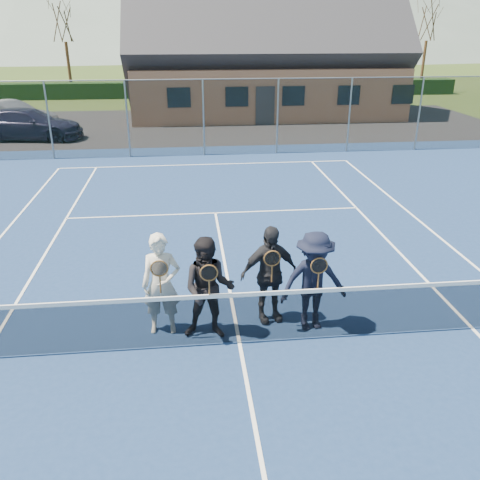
{
  "coord_description": "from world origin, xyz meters",
  "views": [
    {
      "loc": [
        -0.76,
        -7.13,
        4.93
      ],
      "look_at": [
        0.17,
        1.5,
        1.25
      ],
      "focal_mm": 38.0,
      "sensor_mm": 36.0,
      "label": 1
    }
  ],
  "objects_px": {
    "tennis_net": "(239,316)",
    "car_c": "(29,124)",
    "player_c": "(269,274)",
    "car_b": "(10,117)",
    "player_a": "(161,284)",
    "player_b": "(209,289)",
    "player_d": "(314,282)",
    "clubhouse": "(264,43)"
  },
  "relations": [
    {
      "from": "car_c",
      "to": "player_a",
      "type": "height_order",
      "value": "player_a"
    },
    {
      "from": "clubhouse",
      "to": "player_d",
      "type": "height_order",
      "value": "clubhouse"
    },
    {
      "from": "tennis_net",
      "to": "clubhouse",
      "type": "height_order",
      "value": "clubhouse"
    },
    {
      "from": "tennis_net",
      "to": "player_d",
      "type": "relative_size",
      "value": 6.49
    },
    {
      "from": "tennis_net",
      "to": "clubhouse",
      "type": "bearing_deg",
      "value": 80.54
    },
    {
      "from": "tennis_net",
      "to": "player_a",
      "type": "height_order",
      "value": "player_a"
    },
    {
      "from": "player_c",
      "to": "player_d",
      "type": "relative_size",
      "value": 1.0
    },
    {
      "from": "player_b",
      "to": "player_d",
      "type": "height_order",
      "value": "same"
    },
    {
      "from": "clubhouse",
      "to": "player_a",
      "type": "distance_m",
      "value": 24.26
    },
    {
      "from": "player_a",
      "to": "car_c",
      "type": "bearing_deg",
      "value": 111.46
    },
    {
      "from": "tennis_net",
      "to": "player_b",
      "type": "xyz_separation_m",
      "value": [
        -0.48,
        0.27,
        0.38
      ]
    },
    {
      "from": "car_c",
      "to": "tennis_net",
      "type": "distance_m",
      "value": 19.23
    },
    {
      "from": "car_b",
      "to": "car_c",
      "type": "bearing_deg",
      "value": -123.18
    },
    {
      "from": "clubhouse",
      "to": "player_c",
      "type": "xyz_separation_m",
      "value": [
        -3.4,
        -23.3,
        -3.07
      ]
    },
    {
      "from": "player_d",
      "to": "player_c",
      "type": "bearing_deg",
      "value": 153.57
    },
    {
      "from": "tennis_net",
      "to": "player_d",
      "type": "bearing_deg",
      "value": 14.6
    },
    {
      "from": "car_b",
      "to": "tennis_net",
      "type": "distance_m",
      "value": 21.51
    },
    {
      "from": "car_c",
      "to": "player_c",
      "type": "bearing_deg",
      "value": -145.39
    },
    {
      "from": "player_d",
      "to": "tennis_net",
      "type": "bearing_deg",
      "value": -165.4
    },
    {
      "from": "car_b",
      "to": "tennis_net",
      "type": "height_order",
      "value": "car_b"
    },
    {
      "from": "player_a",
      "to": "player_b",
      "type": "height_order",
      "value": "same"
    },
    {
      "from": "car_c",
      "to": "player_b",
      "type": "xyz_separation_m",
      "value": [
        7.46,
        -17.24,
        0.22
      ]
    },
    {
      "from": "player_a",
      "to": "player_d",
      "type": "relative_size",
      "value": 1.0
    },
    {
      "from": "player_a",
      "to": "player_b",
      "type": "bearing_deg",
      "value": -17.3
    },
    {
      "from": "player_c",
      "to": "player_d",
      "type": "height_order",
      "value": "same"
    },
    {
      "from": "player_d",
      "to": "car_b",
      "type": "bearing_deg",
      "value": 119.17
    },
    {
      "from": "tennis_net",
      "to": "car_c",
      "type": "bearing_deg",
      "value": 114.4
    },
    {
      "from": "car_c",
      "to": "player_b",
      "type": "height_order",
      "value": "player_b"
    },
    {
      "from": "clubhouse",
      "to": "player_b",
      "type": "xyz_separation_m",
      "value": [
        -4.48,
        -23.73,
        -3.07
      ]
    },
    {
      "from": "car_c",
      "to": "player_a",
      "type": "bearing_deg",
      "value": -150.85
    },
    {
      "from": "tennis_net",
      "to": "player_d",
      "type": "height_order",
      "value": "player_d"
    },
    {
      "from": "clubhouse",
      "to": "player_a",
      "type": "bearing_deg",
      "value": -102.63
    },
    {
      "from": "car_c",
      "to": "player_c",
      "type": "relative_size",
      "value": 2.7
    },
    {
      "from": "player_b",
      "to": "player_c",
      "type": "xyz_separation_m",
      "value": [
        1.08,
        0.43,
        0.0
      ]
    },
    {
      "from": "tennis_net",
      "to": "player_a",
      "type": "xyz_separation_m",
      "value": [
        -1.26,
        0.51,
        0.38
      ]
    },
    {
      "from": "car_c",
      "to": "player_a",
      "type": "relative_size",
      "value": 2.7
    },
    {
      "from": "car_c",
      "to": "player_c",
      "type": "xyz_separation_m",
      "value": [
        8.54,
        -16.81,
        0.22
      ]
    },
    {
      "from": "tennis_net",
      "to": "player_b",
      "type": "height_order",
      "value": "player_b"
    },
    {
      "from": "player_c",
      "to": "car_b",
      "type": "bearing_deg",
      "value": 117.96
    },
    {
      "from": "car_b",
      "to": "player_d",
      "type": "height_order",
      "value": "player_d"
    },
    {
      "from": "player_b",
      "to": "player_d",
      "type": "xyz_separation_m",
      "value": [
        1.79,
        0.07,
        -0.0
      ]
    },
    {
      "from": "tennis_net",
      "to": "clubhouse",
      "type": "xyz_separation_m",
      "value": [
        4.0,
        24.0,
        3.45
      ]
    }
  ]
}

